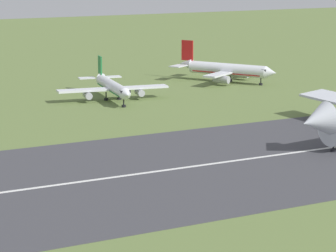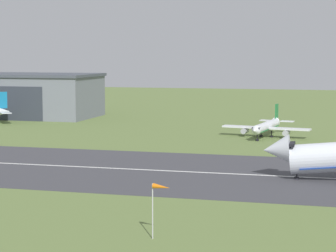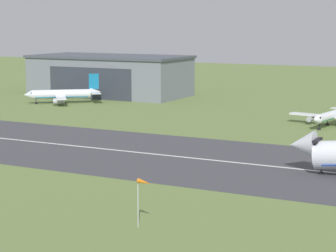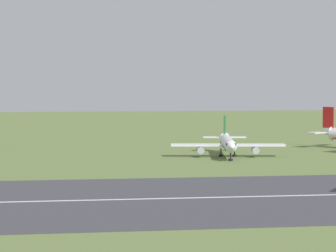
# 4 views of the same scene
# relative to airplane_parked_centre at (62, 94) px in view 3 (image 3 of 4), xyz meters

# --- Properties ---
(runway_strip) EXTENTS (419.26, 42.15, 0.06)m
(runway_strip) POSITION_rel_airplane_parked_centre_xyz_m (48.82, -59.46, -2.91)
(runway_strip) COLOR #3D3D42
(runway_strip) RESTS_ON ground_plane
(runway_centreline) EXTENTS (377.33, 0.70, 0.01)m
(runway_centreline) POSITION_rel_airplane_parked_centre_xyz_m (48.82, -59.46, -2.87)
(runway_centreline) COLOR silver
(runway_centreline) RESTS_ON runway_strip
(hangar_building) EXTENTS (56.23, 27.04, 14.39)m
(hangar_building) POSITION_rel_airplane_parked_centre_xyz_m (1.00, 27.32, 4.28)
(hangar_building) COLOR slate
(hangar_building) RESTS_ON ground_plane
(airplane_parked_centre) EXTENTS (23.71, 22.15, 9.53)m
(airplane_parked_centre) POSITION_rel_airplane_parked_centre_xyz_m (0.00, 0.00, 0.00)
(airplane_parked_centre) COLOR silver
(airplane_parked_centre) RESTS_ON ground_plane
(airplane_parked_east) EXTENTS (22.61, 23.80, 7.69)m
(airplane_parked_east) POSITION_rel_airplane_parked_centre_xyz_m (89.03, -6.21, -0.27)
(airplane_parked_east) COLOR silver
(airplane_parked_east) RESTS_ON ground_plane
(windsock_pole) EXTENTS (2.41, 1.33, 6.49)m
(windsock_pole) POSITION_rel_airplane_parked_centre_xyz_m (87.35, -102.11, 2.85)
(windsock_pole) COLOR #B7B7BC
(windsock_pole) RESTS_ON ground_plane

